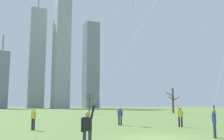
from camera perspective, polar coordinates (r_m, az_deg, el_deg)
name	(u,v)px	position (r m, az deg, el deg)	size (l,w,h in m)	color
ground_plane	(156,138)	(15.02, 10.02, -14.93)	(400.00, 400.00, 0.00)	#5B7A3D
kite_flyer_far_back_green	(219,95)	(16.90, 23.08, -5.23)	(7.07, 3.33, 10.78)	#33384C
kite_flyer_foreground_right_teal	(171,92)	(22.99, 13.22, -4.81)	(2.34, 5.05, 13.73)	black
kite_flyer_foreground_left_white	(144,30)	(10.63, 7.34, 9.07)	(9.13, 4.94, 17.88)	#33384C
bystander_watching_nearby	(120,115)	(23.69, 1.83, -10.21)	(0.38, 0.40, 1.62)	black
bystander_far_off_by_trees	(33,118)	(20.08, -17.35, -10.29)	(0.35, 0.45, 1.62)	#33384C
bare_tree_right_of_center	(173,100)	(60.37, 13.59, -6.57)	(3.26, 2.45, 5.73)	#4C3828
bare_tree_leftmost	(90,102)	(51.85, -5.07, -7.20)	(2.45, 2.17, 4.29)	brown
skyline_slender_spire	(91,65)	(140.92, -4.80, 1.16)	(7.55, 7.93, 47.86)	gray
skyline_short_annex	(1,80)	(137.54, -23.85, -2.11)	(7.08, 10.99, 37.61)	gray
skyline_mid_tower_left	(61,53)	(134.54, -11.40, 3.86)	(7.47, 10.90, 57.73)	#9EA3AD
skyline_mid_tower_right	(36,58)	(149.67, -16.76, 2.62)	(8.79, 9.84, 63.43)	#9EA3AD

